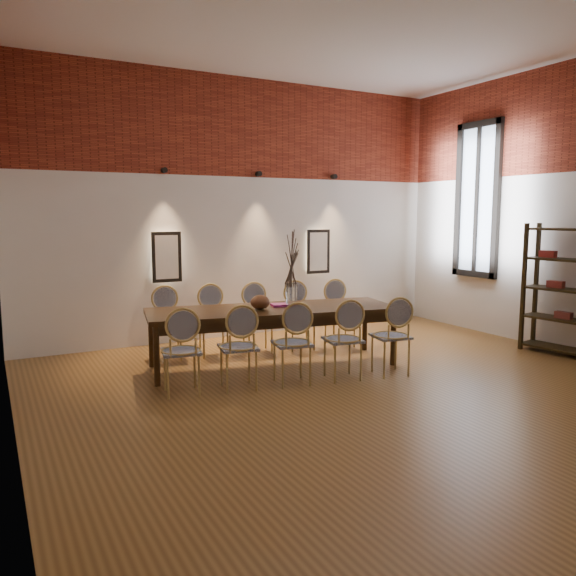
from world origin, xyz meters
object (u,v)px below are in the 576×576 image
vase (292,295)px  book (282,305)px  chair_near_e (391,336)px  chair_far_d (300,316)px  chair_near_c (292,343)px  chair_far_a (167,324)px  chair_near_a (181,351)px  chair_near_d (343,339)px  shelving_rack (562,290)px  chair_far_b (213,321)px  dining_table (273,337)px  chair_near_b (238,347)px  chair_far_c (258,319)px  bowl (260,302)px  chair_far_e (340,314)px

vase → book: (-0.08, 0.12, -0.14)m
chair_near_e → chair_far_d: (-0.32, 1.65, 0.00)m
chair_near_c → chair_far_a: size_ratio=1.00×
chair_near_a → chair_near_d: (1.84, -0.35, 0.00)m
chair_near_a → shelving_rack: bearing=2.0°
chair_near_c → chair_far_b: (-0.32, 1.65, 0.00)m
chair_near_e → chair_near_a: bearing=180.0°
dining_table → chair_near_a: (-1.37, -0.53, 0.09)m
chair_near_b → chair_near_c: same height
chair_near_e → shelving_rack: bearing=3.9°
chair_near_c → chair_far_b: bearing=111.8°
dining_table → chair_far_d: size_ratio=3.32×
chair_near_d → book: chair_near_d is taller
chair_far_c → vase: size_ratio=3.13×
chair_near_b → chair_near_e: 1.87m
chair_near_c → chair_far_d: size_ratio=1.00×
book → chair_near_a: bearing=-158.3°
chair_near_a → shelving_rack: size_ratio=0.52×
bowl → dining_table: bearing=4.8°
vase → shelving_rack: (3.52, -1.28, 0.00)m
chair_near_d → chair_far_b: size_ratio=1.00×
chair_near_a → chair_near_c: same height
chair_near_a → chair_far_b: bearing=68.2°
dining_table → chair_near_e: 1.48m
chair_far_e → bowl: (-1.56, -0.55, 0.37)m
dining_table → chair_near_c: 0.79m
chair_near_c → shelving_rack: size_ratio=0.52×
chair_far_c → shelving_rack: size_ratio=0.52×
chair_near_b → bowl: (0.57, 0.64, 0.37)m
shelving_rack → chair_far_e: bearing=134.4°
chair_far_b → dining_table: bearing=128.6°
book → chair_near_b: bearing=-141.8°
dining_table → chair_far_c: size_ratio=3.32×
chair_near_a → chair_near_b: 0.62m
chair_near_e → chair_far_a: bearing=147.9°
chair_far_d → bowl: chair_far_d is taller
dining_table → bowl: (-0.19, -0.02, 0.46)m
chair_near_c → vase: vase is taller
chair_far_c → book: (0.02, -0.69, 0.30)m
chair_near_a → chair_far_c: 2.00m
dining_table → chair_far_c: (0.15, 0.77, 0.09)m
chair_near_c → vase: size_ratio=3.13×
chair_near_e → shelving_rack: size_ratio=0.52×
shelving_rack → chair_near_a: bearing=163.5°
chair_far_b → chair_near_e: bearing=140.1°
chair_near_b → book: bearing=49.0°
chair_far_e → shelving_rack: size_ratio=0.52×
chair_far_a → chair_near_d: bearing=140.1°
chair_near_b → chair_far_d: same height
chair_far_b → bowl: size_ratio=3.92×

